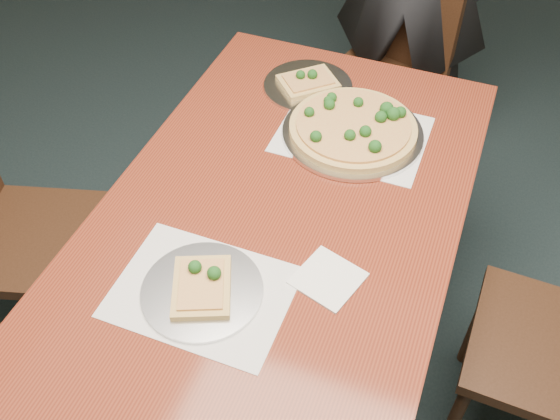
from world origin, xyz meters
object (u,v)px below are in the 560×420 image
(chair_left, at_px, (3,225))
(slice_plate_near, at_px, (202,288))
(chair_far, at_px, (389,63))
(slice_plate_far, at_px, (308,84))
(pizza_pan, at_px, (354,128))
(dining_table, at_px, (280,233))

(chair_left, relative_size, slice_plate_near, 3.25)
(chair_far, xyz_separation_m, slice_plate_far, (-0.15, -0.58, 0.25))
(pizza_pan, xyz_separation_m, slice_plate_far, (-0.20, 0.17, -0.01))
(slice_plate_far, bearing_deg, dining_table, -78.21)
(dining_table, bearing_deg, slice_plate_far, 101.79)
(dining_table, bearing_deg, chair_far, 88.20)
(dining_table, height_order, chair_left, chair_left)
(dining_table, xyz_separation_m, chair_left, (-0.84, -0.15, -0.14))
(pizza_pan, bearing_deg, chair_left, -151.08)
(slice_plate_near, relative_size, slice_plate_far, 1.00)
(dining_table, distance_m, chair_far, 1.12)
(pizza_pan, bearing_deg, dining_table, -103.96)
(dining_table, distance_m, chair_left, 0.87)
(slice_plate_near, bearing_deg, pizza_pan, 76.25)
(chair_far, height_order, chair_left, same)
(chair_left, distance_m, pizza_pan, 1.09)
(chair_far, height_order, slice_plate_near, chair_far)
(chair_far, xyz_separation_m, chair_left, (-0.87, -1.26, 0.00))
(chair_far, bearing_deg, pizza_pan, -70.51)
(pizza_pan, bearing_deg, slice_plate_near, -103.75)
(chair_left, relative_size, slice_plate_far, 3.25)
(chair_left, height_order, slice_plate_far, chair_left)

